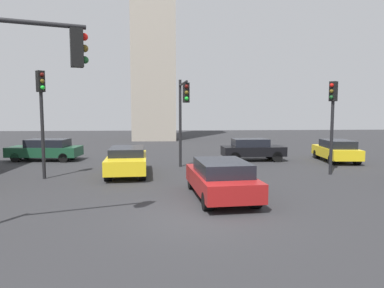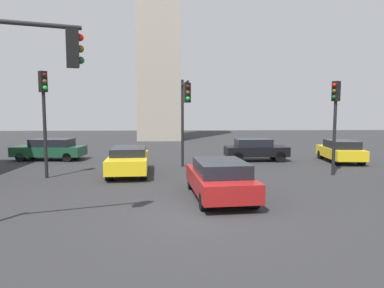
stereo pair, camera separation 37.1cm
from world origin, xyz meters
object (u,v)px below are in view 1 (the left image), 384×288
traffic_light_1 (183,106)px  car_0 (221,178)px  car_2 (252,149)px  car_5 (127,160)px  car_6 (336,150)px  traffic_light_2 (42,104)px  traffic_light_0 (332,110)px  car_4 (46,149)px

traffic_light_1 → car_0: traffic_light_1 is taller
car_0 → car_2: same height
car_5 → car_6: 13.52m
traffic_light_1 → traffic_light_2: (-6.84, -1.93, 0.06)m
traffic_light_0 → traffic_light_2: 14.43m
traffic_light_0 → traffic_light_1: 7.78m
car_2 → traffic_light_1: bearing=-146.3°
traffic_light_2 → car_5: bearing=58.7°
car_2 → car_5: 8.84m
traffic_light_0 → car_4: bearing=-58.2°
car_6 → traffic_light_0: bearing=155.1°
car_2 → car_6: bearing=-10.0°
traffic_light_1 → car_5: traffic_light_1 is taller
traffic_light_0 → traffic_light_1: (-7.58, 1.71, 0.20)m
traffic_light_2 → car_6: size_ratio=1.25×
traffic_light_1 → car_0: size_ratio=1.05×
car_0 → car_4: car_0 is taller
traffic_light_2 → car_0: (8.04, -4.26, -2.86)m
car_2 → car_0: bearing=-112.3°
car_2 → car_5: car_2 is taller
traffic_light_0 → car_0: (-6.38, -4.47, -2.59)m
car_0 → car_6: (8.84, 8.87, -0.03)m
car_4 → car_5: (5.98, -5.41, 0.01)m
car_5 → traffic_light_0: bearing=82.5°
car_4 → car_5: car_4 is taller
traffic_light_1 → car_4: traffic_light_1 is taller
traffic_light_0 → car_5: size_ratio=1.02×
traffic_light_2 → car_2: size_ratio=1.26×
car_4 → car_5: size_ratio=1.00×
traffic_light_0 → car_2: size_ratio=1.16×
car_4 → car_6: size_ratio=1.13×
traffic_light_2 → car_4: bearing=154.3°
car_4 → car_5: bearing=142.6°
traffic_light_2 → car_4: 7.23m
car_2 → car_5: bearing=-152.1°
traffic_light_1 → car_0: (1.20, -6.18, -2.79)m
traffic_light_1 → car_2: (4.69, 3.41, -2.79)m
car_5 → car_6: (13.00, 3.73, -0.02)m
traffic_light_2 → car_2: (11.53, 5.34, -2.85)m
car_6 → car_4: bearing=89.3°
traffic_light_2 → car_5: traffic_light_2 is taller
car_2 → traffic_light_0: bearing=-62.9°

